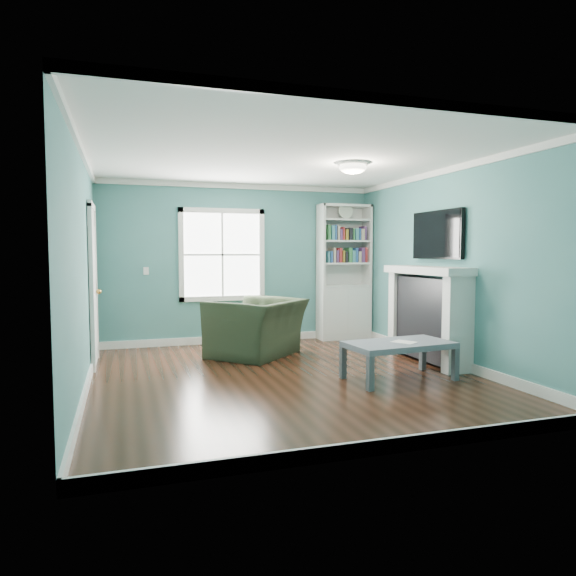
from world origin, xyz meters
name	(u,v)px	position (x,y,z in m)	size (l,w,h in m)	color
floor	(286,377)	(0.00, 0.00, 0.00)	(5.00, 5.00, 0.00)	black
room_walls	(286,245)	(0.00, 0.00, 1.58)	(5.00, 5.00, 5.00)	#3C7879
trim	(286,274)	(0.00, 0.00, 1.24)	(4.50, 5.00, 2.60)	white
window	(222,255)	(-0.30, 2.49, 1.45)	(1.40, 0.06, 1.50)	white
bookshelf	(344,285)	(1.77, 2.30, 0.92)	(0.90, 0.35, 2.31)	silver
fireplace	(428,316)	(2.08, 0.20, 0.64)	(0.44, 1.58, 1.30)	black
tv	(437,235)	(2.20, 0.20, 1.72)	(0.06, 1.10, 0.65)	black
door	(93,284)	(-2.22, 1.40, 1.07)	(0.12, 0.98, 2.17)	silver
ceiling_fixture	(353,167)	(0.90, 0.10, 2.55)	(0.38, 0.38, 0.15)	white
light_switch	(146,271)	(-1.50, 2.48, 1.20)	(0.08, 0.01, 0.12)	white
recliner	(257,318)	(-0.02, 1.32, 0.55)	(1.25, 0.81, 1.09)	#222D1C
coffee_table	(399,347)	(1.22, -0.53, 0.39)	(1.28, 0.78, 0.44)	#454D53
paper_sheet	(404,342)	(1.27, -0.56, 0.45)	(0.20, 0.26, 0.00)	white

